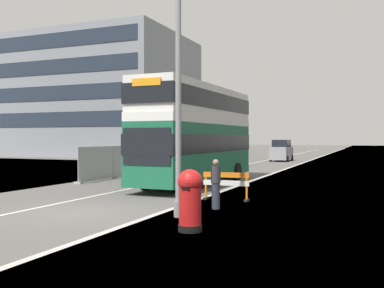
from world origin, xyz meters
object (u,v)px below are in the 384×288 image
Objects in this scene: double_decker_bus at (197,133)px; car_oncoming_near at (226,154)px; roadworks_barrier at (226,183)px; car_receding_mid at (282,151)px; lamppost_foreground at (178,79)px; red_pillar_postbox at (190,197)px; pedestrian_at_kerb at (216,184)px.

car_oncoming_near is at bearing 102.61° from double_decker_bus.
car_receding_mid is at bearing 97.01° from roadworks_barrier.
lamppost_foreground is 5.49× the size of red_pillar_postbox.
lamppost_foreground is at bearing -71.65° from double_decker_bus.
car_oncoming_near is at bearing 107.26° from pedestrian_at_kerb.
car_oncoming_near is (-3.46, 15.49, -1.70)m from double_decker_bus.
lamppost_foreground reaches higher than car_oncoming_near.
car_receding_mid is at bearing 97.13° from pedestrian_at_kerb.
car_oncoming_near is at bearing 108.12° from roadworks_barrier.
roadworks_barrier is at bearing -71.88° from car_oncoming_near.
pedestrian_at_kerb is (3.62, -7.33, -1.88)m from double_decker_bus.
lamppost_foreground is at bearing -75.21° from car_oncoming_near.
double_decker_bus is at bearing 110.91° from red_pillar_postbox.
red_pillar_postbox is at bearing -69.09° from double_decker_bus.
double_decker_bus reaches higher than roadworks_barrier.
pedestrian_at_kerb is at bearing 99.08° from red_pillar_postbox.
lamppost_foreground is 25.79m from car_oncoming_near.
roadworks_barrier is at bearing 99.01° from red_pillar_postbox.
car_oncoming_near reaches higher than pedestrian_at_kerb.
car_receding_mid is at bearing 72.90° from car_oncoming_near.
lamppost_foreground reaches higher than red_pillar_postbox.
car_receding_mid reaches higher than car_oncoming_near.
red_pillar_postbox is at bearing -80.92° from pedestrian_at_kerb.
red_pillar_postbox is 0.37× the size of car_oncoming_near.
pedestrian_at_kerb is (4.08, -32.60, -0.19)m from car_receding_mid.
roadworks_barrier is at bearing 98.90° from pedestrian_at_kerb.
lamppost_foreground is 2.04× the size of car_oncoming_near.
pedestrian_at_kerb is at bearing -72.74° from car_oncoming_near.
car_receding_mid is (-3.73, 30.40, 0.36)m from roadworks_barrier.
red_pillar_postbox is (4.22, -11.04, -1.85)m from double_decker_bus.
car_receding_mid reaches higher than red_pillar_postbox.
roadworks_barrier is 2.23m from pedestrian_at_kerb.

